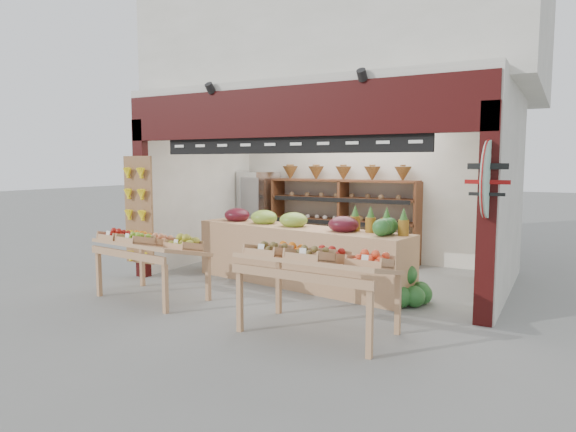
# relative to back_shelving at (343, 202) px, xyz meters

# --- Properties ---
(ground) EXTENTS (60.00, 60.00, 0.00)m
(ground) POSITION_rel_back_shelving_xyz_m (0.33, -1.95, -1.16)
(ground) COLOR slate
(ground) RESTS_ON ground
(shop_structure) EXTENTS (6.36, 5.12, 5.40)m
(shop_structure) POSITION_rel_back_shelving_xyz_m (0.33, -0.34, 2.76)
(shop_structure) COLOR silver
(shop_structure) RESTS_ON ground
(banana_board) EXTENTS (0.60, 0.15, 1.80)m
(banana_board) POSITION_rel_back_shelving_xyz_m (-2.40, -3.13, -0.04)
(banana_board) COLOR #906241
(banana_board) RESTS_ON ground
(gift_sign) EXTENTS (0.04, 0.93, 0.92)m
(gift_sign) POSITION_rel_back_shelving_xyz_m (3.08, -3.10, 0.59)
(gift_sign) COLOR silver
(gift_sign) RESTS_ON ground
(back_shelving) EXTENTS (3.02, 0.50, 1.87)m
(back_shelving) POSITION_rel_back_shelving_xyz_m (0.00, 0.00, 0.00)
(back_shelving) COLOR brown
(back_shelving) RESTS_ON ground
(refrigerator) EXTENTS (0.85, 0.85, 1.74)m
(refrigerator) POSITION_rel_back_shelving_xyz_m (-1.92, -0.09, -0.29)
(refrigerator) COLOR silver
(refrigerator) RESTS_ON ground
(cardboard_stack) EXTENTS (1.01, 0.72, 0.58)m
(cardboard_stack) POSITION_rel_back_shelving_xyz_m (-1.09, -1.73, -0.94)
(cardboard_stack) COLOR beige
(cardboard_stack) RESTS_ON ground
(mid_counter) EXTENTS (3.80, 1.36, 1.16)m
(mid_counter) POSITION_rel_back_shelving_xyz_m (0.20, -2.30, -0.65)
(mid_counter) COLOR tan
(mid_counter) RESTS_ON ground
(display_table_left) EXTENTS (1.68, 1.08, 1.01)m
(display_table_left) POSITION_rel_back_shelving_xyz_m (-1.36, -3.97, -0.38)
(display_table_left) COLOR tan
(display_table_left) RESTS_ON ground
(display_table_right) EXTENTS (1.75, 1.02, 1.08)m
(display_table_right) POSITION_rel_back_shelving_xyz_m (1.40, -4.19, -0.31)
(display_table_right) COLOR tan
(display_table_right) RESTS_ON ground
(watermelon_pile) EXTENTS (0.77, 0.72, 0.55)m
(watermelon_pile) POSITION_rel_back_shelving_xyz_m (1.95, -2.53, -0.96)
(watermelon_pile) COLOR #18491D
(watermelon_pile) RESTS_ON ground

